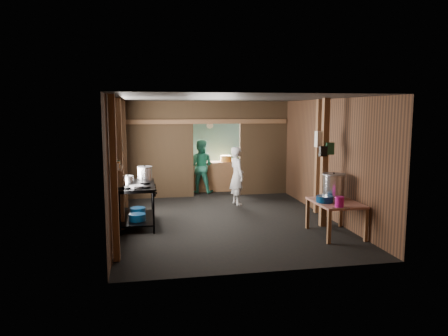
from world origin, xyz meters
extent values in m
cube|color=black|center=(0.00, 0.00, 0.00)|extent=(4.50, 7.00, 0.00)
cube|color=#343433|center=(0.00, 0.00, 2.60)|extent=(4.50, 7.00, 0.00)
cube|color=brown|center=(0.00, 3.50, 1.30)|extent=(4.50, 0.00, 2.60)
cube|color=brown|center=(0.00, -3.50, 1.30)|extent=(4.50, 0.00, 2.60)
cube|color=brown|center=(-2.25, 0.00, 1.30)|extent=(0.00, 7.00, 2.60)
cube|color=brown|center=(2.25, 0.00, 1.30)|extent=(0.00, 7.00, 2.60)
cube|color=#49331D|center=(-1.32, 2.20, 1.30)|extent=(1.85, 0.10, 2.60)
cube|color=#49331D|center=(1.57, 2.20, 1.30)|extent=(1.35, 0.10, 2.60)
cube|color=#49331D|center=(0.25, 2.20, 2.30)|extent=(1.30, 0.10, 0.60)
cube|color=#66A9AA|center=(0.00, 3.44, 1.25)|extent=(4.40, 0.06, 2.50)
cube|color=brown|center=(0.30, 2.95, 0.42)|extent=(1.20, 0.50, 0.85)
cylinder|color=silver|center=(0.25, 3.40, 1.90)|extent=(0.20, 0.03, 0.20)
cube|color=brown|center=(-2.18, -2.60, 1.30)|extent=(0.10, 0.12, 2.60)
cube|color=brown|center=(-2.18, -0.80, 1.30)|extent=(0.10, 0.12, 2.60)
cube|color=brown|center=(-2.18, 1.20, 1.30)|extent=(0.10, 0.12, 2.60)
cube|color=brown|center=(2.18, -0.20, 1.30)|extent=(0.10, 0.12, 2.60)
cube|color=brown|center=(1.85, -1.30, 1.30)|extent=(0.12, 0.12, 2.60)
cube|color=brown|center=(0.00, 2.15, 2.05)|extent=(4.40, 0.12, 0.12)
cylinder|color=gray|center=(-2.21, 0.40, 1.65)|extent=(0.03, 0.34, 0.34)
cylinder|color=black|center=(-2.21, 0.80, 1.55)|extent=(0.03, 0.30, 0.30)
cube|color=brown|center=(-2.15, -2.10, 1.40)|extent=(0.14, 0.80, 0.03)
cylinder|color=silver|center=(-2.15, -2.35, 1.47)|extent=(0.07, 0.07, 0.10)
cylinder|color=orange|center=(-2.15, -2.10, 1.47)|extent=(0.08, 0.08, 0.10)
cylinder|color=#1D4A2E|center=(-2.15, -1.88, 1.47)|extent=(0.06, 0.06, 0.10)
cube|color=silver|center=(1.80, -1.22, 1.78)|extent=(0.22, 0.15, 0.32)
cube|color=#1D4A2E|center=(1.92, -1.36, 1.60)|extent=(0.16, 0.12, 0.24)
cube|color=black|center=(1.78, -1.38, 1.55)|extent=(0.14, 0.10, 0.20)
cylinder|color=silver|center=(-2.05, -0.08, 0.92)|extent=(0.19, 0.19, 0.11)
cylinder|color=navy|center=(-1.88, -0.82, 0.24)|extent=(0.34, 0.34, 0.14)
cylinder|color=navy|center=(-1.88, -0.23, 0.23)|extent=(0.33, 0.33, 0.13)
cylinder|color=navy|center=(1.60, -1.93, 0.70)|extent=(0.32, 0.32, 0.12)
cylinder|color=#BA1380|center=(1.70, -2.34, 0.74)|extent=(0.16, 0.16, 0.19)
cube|color=silver|center=(1.68, -2.45, 0.65)|extent=(0.30, 0.12, 0.01)
cylinder|color=orange|center=(0.65, 2.95, 0.94)|extent=(0.33, 0.33, 0.18)
cylinder|color=maroon|center=(0.04, 2.95, 0.93)|extent=(0.13, 0.13, 0.15)
imported|color=silver|center=(0.56, 1.00, 0.73)|extent=(0.45, 0.59, 1.46)
imported|color=teal|center=(-0.13, 2.70, 0.76)|extent=(0.90, 0.81, 1.53)
camera|label=1|loc=(-1.72, -9.26, 2.37)|focal=34.10mm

